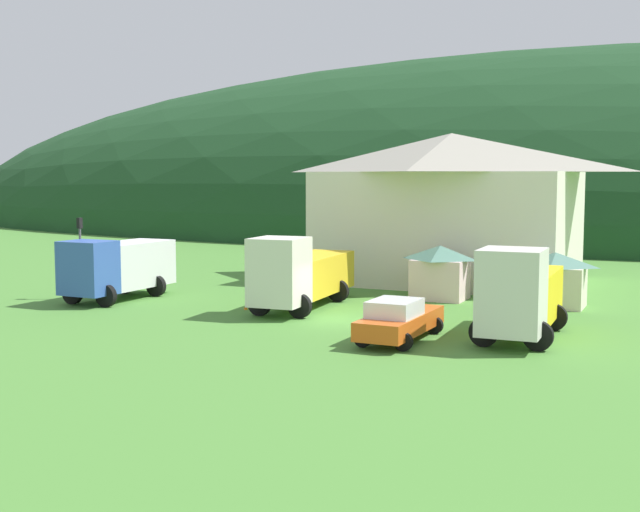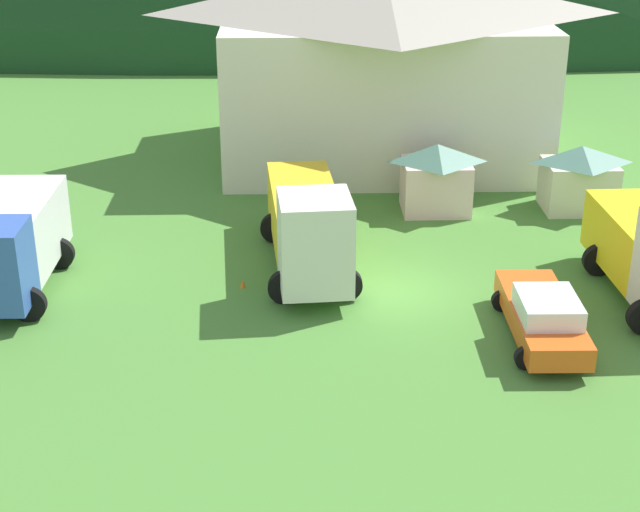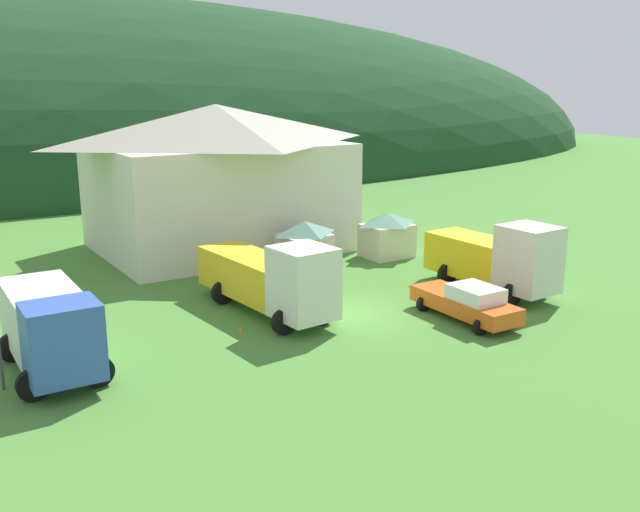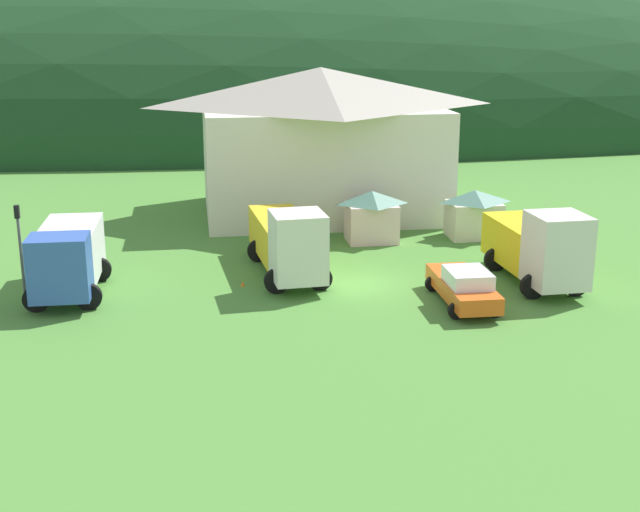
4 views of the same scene
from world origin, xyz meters
name	(u,v)px [view 2 (image 2 of 4)]	position (x,y,z in m)	size (l,w,h in m)	color
ground_plane	(403,291)	(0.00, 0.00, 0.00)	(200.00, 200.00, 0.00)	#477F33
forested_hill_backdrop	(331,1)	(0.00, 61.46, 0.00)	(172.26, 60.00, 39.84)	#193D1E
depot_building	(381,58)	(0.44, 15.01, 4.56)	(15.18, 11.73, 8.84)	silver
play_shed_cream	(579,177)	(7.82, 7.48, 1.37)	(2.98, 2.37, 2.65)	beige
play_shed_pink	(436,177)	(2.08, 7.47, 1.43)	(2.86, 2.37, 2.78)	beige
box_truck_blue	(9,242)	(-12.85, 0.38, 1.75)	(3.25, 6.55, 3.17)	#3356AD
heavy_rig_striped	(308,224)	(-3.10, 1.77, 1.72)	(3.44, 8.62, 3.57)	silver
service_pickup_orange	(543,315)	(3.74, -3.47, 0.83)	(2.32, 5.37, 1.66)	#DB581A
traffic_cone_near_pickup	(243,287)	(-5.32, 0.45, 0.00)	(0.36, 0.36, 0.56)	orange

